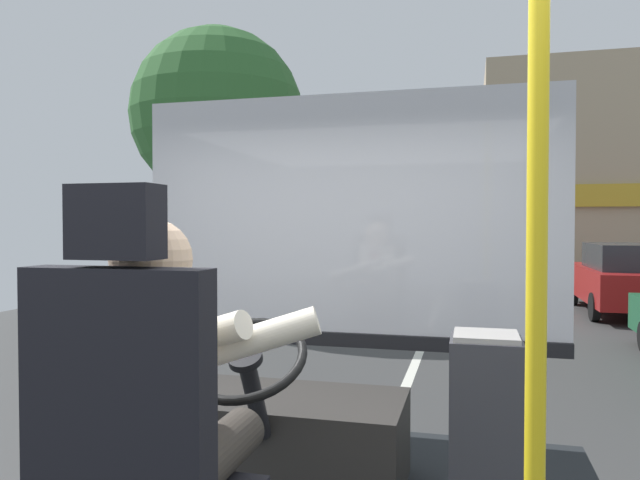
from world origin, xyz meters
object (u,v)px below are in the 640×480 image
driver_seat (141,475)px  handrail_pole (536,292)px  fare_box (485,437)px  parked_car_charcoal (585,265)px  parked_car_red (627,278)px  steering_console (283,436)px  bus_driver (164,395)px

driver_seat → handrail_pole: size_ratio=0.61×
fare_box → handrail_pole: bearing=-85.3°
fare_box → parked_car_charcoal: bearing=78.9°
handrail_pole → parked_car_red: (3.01, 12.09, -0.97)m
driver_seat → fare_box: 1.29m
steering_console → parked_car_charcoal: bearing=75.8°
steering_console → parked_car_charcoal: size_ratio=0.28×
steering_console → parked_car_charcoal: steering_console is taller
handrail_pole → parked_car_charcoal: 17.97m
parked_car_charcoal → parked_car_red: bearing=-91.8°
parked_car_charcoal → steering_console: bearing=-104.2°
bus_driver → parked_car_red: 12.61m
fare_box → parked_car_red: 11.57m
driver_seat → steering_console: (-0.00, 1.19, -0.32)m
driver_seat → bus_driver: size_ratio=1.63×
fare_box → parked_car_red: size_ratio=0.20×
driver_seat → parked_car_charcoal: size_ratio=0.32×
handrail_pole → bus_driver: bearing=171.6°
driver_seat → parked_car_red: (3.97, 12.07, -0.46)m
handrail_pole → fare_box: handrail_pole is taller
steering_console → handrail_pole: size_ratio=0.53×
bus_driver → parked_car_red: bearing=71.6°
handrail_pole → fare_box: (-0.08, 0.95, -0.65)m
driver_seat → parked_car_red: size_ratio=0.33×
handrail_pole → driver_seat: bearing=178.7°
bus_driver → fare_box: size_ratio=1.01×
parked_car_red → steering_console: bearing=-110.0°
parked_car_red → parked_car_charcoal: bearing=88.2°
bus_driver → parked_car_charcoal: bearing=76.7°
steering_console → fare_box: bearing=-16.4°
parked_car_charcoal → bus_driver: bearing=-103.3°
bus_driver → handrail_pole: (0.96, -0.14, 0.33)m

